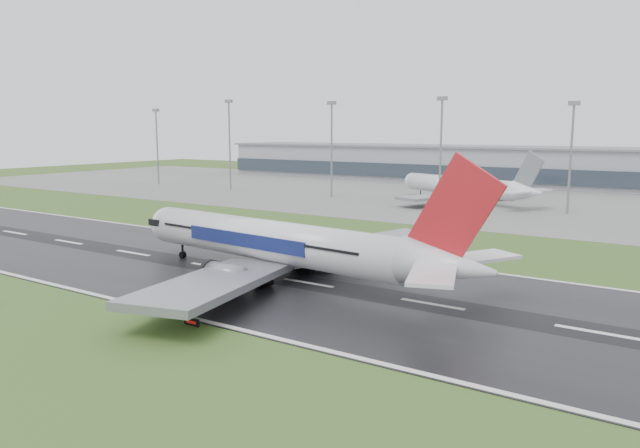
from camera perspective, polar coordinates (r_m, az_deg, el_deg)
The scene contains 12 objects.
ground at distance 117.44m, azimuth -17.40°, elevation -2.69°, with size 520.00×520.00×0.00m, color #34541E.
runway at distance 117.43m, azimuth -17.40°, elevation -2.67°, with size 400.00×45.00×0.10m, color black.
apron at distance 217.77m, azimuth 8.99°, elevation 2.86°, with size 400.00×130.00×0.08m, color slate.
terminal at distance 272.72m, azimuth 14.32°, elevation 5.49°, with size 240.00×36.00×15.00m, color gray.
main_airliner at distance 90.23m, azimuth -2.91°, elevation 0.55°, with size 65.30×62.19×19.28m, color silver, non-canonical shape.
parked_airliner at distance 194.42m, azimuth 13.63°, elevation 4.42°, with size 55.60×51.77×16.30m, color white, non-canonical shape.
runway_sign at distance 72.89m, azimuth -12.13°, elevation -9.16°, with size 2.30×0.26×1.04m, color black, non-canonical shape.
floodmast_0 at distance 260.73m, azimuth -15.25°, elevation 6.97°, with size 0.64×0.64×30.16m, color gray.
floodmast_1 at distance 231.89m, azimuth -8.60°, elevation 7.30°, with size 0.64×0.64×32.81m, color gray.
floodmast_2 at distance 203.98m, azimuth 1.11°, elevation 6.93°, with size 0.64×0.64×31.10m, color gray.
floodmast_3 at distance 185.93m, azimuth 11.43°, elevation 6.62°, with size 0.64×0.64×31.51m, color gray.
floodmast_4 at distance 175.37m, azimuth 22.77°, elevation 5.59°, with size 0.64×0.64×29.23m, color gray.
Camera 1 is at (89.86, -72.03, 23.04)m, focal length 33.56 mm.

